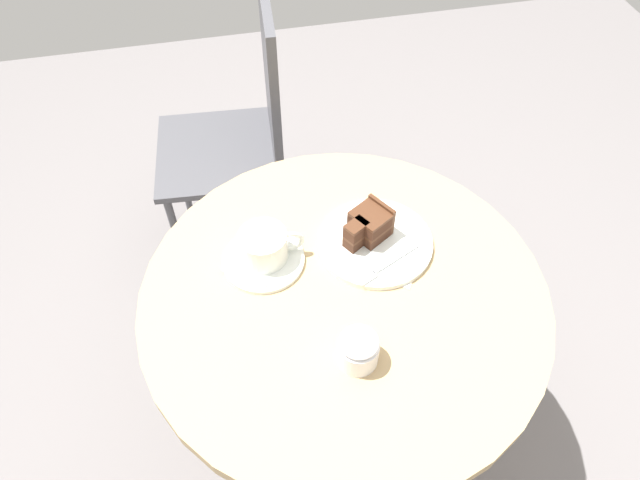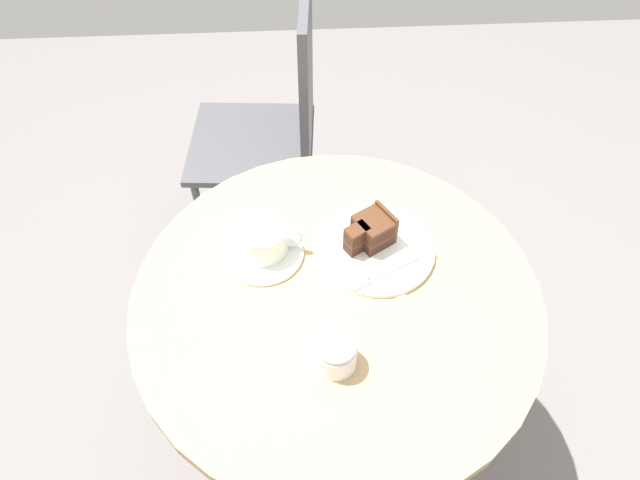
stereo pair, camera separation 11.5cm
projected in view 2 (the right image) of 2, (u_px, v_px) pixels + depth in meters
The scene contains 11 objects.
ground_plane at pixel (331, 432), 1.67m from camera, with size 4.40×4.40×0.01m, color slate.
cafe_table at pixel (335, 324), 1.20m from camera, with size 0.81×0.81×0.71m.
saucer at pixel (263, 253), 1.17m from camera, with size 0.17×0.17×0.01m.
coffee_cup at pixel (264, 239), 1.15m from camera, with size 0.13×0.10×0.07m.
teaspoon at pixel (236, 263), 1.15m from camera, with size 0.08×0.07×0.00m.
cake_plate at pixel (377, 249), 1.18m from camera, with size 0.24×0.24×0.01m.
cake_slice at pixel (371, 231), 1.16m from camera, with size 0.11×0.10×0.07m.
fork at pixel (378, 275), 1.13m from camera, with size 0.15×0.08×0.00m.
napkin at pixel (389, 262), 1.16m from camera, with size 0.17×0.18×0.00m.
cafe_chair at pixel (279, 119), 1.71m from camera, with size 0.41×0.41×0.94m.
sugar_pot at pixel (336, 353), 0.99m from camera, with size 0.07×0.07×0.07m.
Camera 2 is at (-0.07, -0.63, 1.63)m, focal length 32.00 mm.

